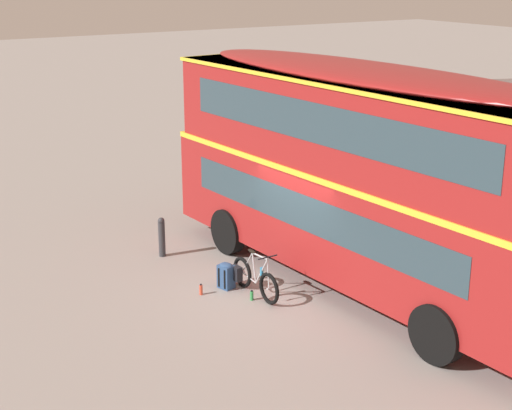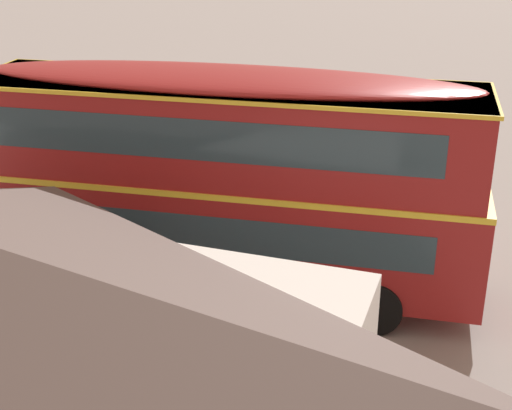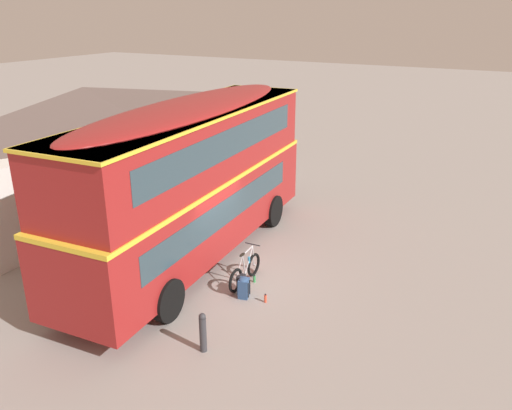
{
  "view_description": "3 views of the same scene",
  "coord_description": "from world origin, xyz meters",
  "px_view_note": "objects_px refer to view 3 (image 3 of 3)",
  "views": [
    {
      "loc": [
        12.59,
        -8.71,
        6.73
      ],
      "look_at": [
        0.12,
        -0.97,
        2.09
      ],
      "focal_mm": 53.98,
      "sensor_mm": 36.0,
      "label": 1
    },
    {
      "loc": [
        -4.03,
        14.64,
        7.87
      ],
      "look_at": [
        0.41,
        -0.3,
        1.29
      ],
      "focal_mm": 50.95,
      "sensor_mm": 36.0,
      "label": 2
    },
    {
      "loc": [
        -11.24,
        -7.23,
        7.21
      ],
      "look_at": [
        0.82,
        -0.67,
        2.0
      ],
      "focal_mm": 36.43,
      "sensor_mm": 36.0,
      "label": 3
    }
  ],
  "objects_px": {
    "backpack_on_ground": "(244,287)",
    "kerb_bollard": "(203,332)",
    "double_decker_bus": "(193,175)",
    "touring_bicycle": "(244,272)",
    "water_bottle_green_metal": "(254,279)",
    "water_bottle_red_squeeze": "(265,298)"
  },
  "relations": [
    {
      "from": "water_bottle_green_metal",
      "to": "water_bottle_red_squeeze",
      "type": "bearing_deg",
      "value": -136.23
    },
    {
      "from": "water_bottle_green_metal",
      "to": "backpack_on_ground",
      "type": "bearing_deg",
      "value": -170.76
    },
    {
      "from": "double_decker_bus",
      "to": "backpack_on_ground",
      "type": "xyz_separation_m",
      "value": [
        -1.39,
        -2.49,
        -2.35
      ]
    },
    {
      "from": "water_bottle_green_metal",
      "to": "kerb_bollard",
      "type": "relative_size",
      "value": 0.23
    },
    {
      "from": "touring_bicycle",
      "to": "backpack_on_ground",
      "type": "xyz_separation_m",
      "value": [
        -0.59,
        -0.32,
        -0.08
      ]
    },
    {
      "from": "double_decker_bus",
      "to": "touring_bicycle",
      "type": "height_order",
      "value": "double_decker_bus"
    },
    {
      "from": "backpack_on_ground",
      "to": "water_bottle_red_squeeze",
      "type": "relative_size",
      "value": 2.35
    },
    {
      "from": "double_decker_bus",
      "to": "backpack_on_ground",
      "type": "relative_size",
      "value": 18.77
    },
    {
      "from": "water_bottle_green_metal",
      "to": "water_bottle_red_squeeze",
      "type": "distance_m",
      "value": 1.11
    },
    {
      "from": "backpack_on_ground",
      "to": "kerb_bollard",
      "type": "relative_size",
      "value": 0.59
    },
    {
      "from": "double_decker_bus",
      "to": "kerb_bollard",
      "type": "bearing_deg",
      "value": -143.44
    },
    {
      "from": "backpack_on_ground",
      "to": "touring_bicycle",
      "type": "bearing_deg",
      "value": 28.02
    },
    {
      "from": "touring_bicycle",
      "to": "double_decker_bus",
      "type": "bearing_deg",
      "value": 69.78
    },
    {
      "from": "touring_bicycle",
      "to": "kerb_bollard",
      "type": "bearing_deg",
      "value": -167.44
    },
    {
      "from": "water_bottle_red_squeeze",
      "to": "double_decker_bus",
      "type": "bearing_deg",
      "value": 66.44
    },
    {
      "from": "water_bottle_red_squeeze",
      "to": "kerb_bollard",
      "type": "distance_m",
      "value": 2.53
    },
    {
      "from": "double_decker_bus",
      "to": "kerb_bollard",
      "type": "height_order",
      "value": "double_decker_bus"
    },
    {
      "from": "double_decker_bus",
      "to": "touring_bicycle",
      "type": "xyz_separation_m",
      "value": [
        -0.8,
        -2.18,
        -2.27
      ]
    },
    {
      "from": "touring_bicycle",
      "to": "backpack_on_ground",
      "type": "relative_size",
      "value": 3.0
    },
    {
      "from": "kerb_bollard",
      "to": "backpack_on_ground",
      "type": "bearing_deg",
      "value": 8.43
    },
    {
      "from": "touring_bicycle",
      "to": "water_bottle_red_squeeze",
      "type": "height_order",
      "value": "touring_bicycle"
    },
    {
      "from": "touring_bicycle",
      "to": "water_bottle_green_metal",
      "type": "xyz_separation_m",
      "value": [
        0.24,
        -0.18,
        -0.27
      ]
    }
  ]
}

